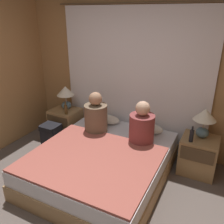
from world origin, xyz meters
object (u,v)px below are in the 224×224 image
person_left_in_bed (96,116)px  backpack_on_floor (51,135)px  nightstand_right (198,155)px  lamp_left (66,94)px  beer_bottle_on_right_stand (192,136)px  beer_bottle_on_left_stand (66,109)px  pillow_right (148,128)px  bed (103,163)px  lamp_right (205,119)px  person_right_in_bed (142,126)px  pillow_left (106,119)px  nightstand_left (66,123)px

person_left_in_bed → backpack_on_floor: size_ratio=1.51×
nightstand_right → lamp_left: lamp_left is taller
beer_bottle_on_right_stand → backpack_on_floor: (-2.22, -0.28, -0.39)m
beer_bottle_on_left_stand → pillow_right: bearing=8.8°
bed → lamp_right: bearing=33.7°
pillow_right → beer_bottle_on_right_stand: bearing=-17.5°
person_left_in_bed → beer_bottle_on_right_stand: (1.41, 0.13, -0.06)m
lamp_left → pillow_right: (1.54, 0.02, -0.33)m
bed → person_right_in_bed: 0.76m
lamp_left → pillow_left: (0.80, 0.02, -0.33)m
pillow_right → beer_bottle_on_right_stand: beer_bottle_on_right_stand is taller
beer_bottle_on_right_stand → backpack_on_floor: size_ratio=0.54×
nightstand_right → backpack_on_floor: nightstand_right is taller
lamp_right → backpack_on_floor: 2.45m
beer_bottle_on_right_stand → nightstand_left: bearing=176.4°
beer_bottle_on_left_stand → person_right_in_bed: bearing=-5.3°
person_right_in_bed → backpack_on_floor: 1.63m
lamp_right → pillow_right: 0.87m
bed → lamp_left: bearing=146.3°
pillow_left → backpack_on_floor: size_ratio=1.15×
person_right_in_bed → backpack_on_floor: person_right_in_bed is taller
nightstand_right → person_right_in_bed: (-0.78, -0.27, 0.41)m
person_right_in_bed → beer_bottle_on_right_stand: 0.68m
lamp_left → person_right_in_bed: 1.60m
beer_bottle_on_right_stand → backpack_on_floor: bearing=-172.9°
beer_bottle_on_left_stand → beer_bottle_on_right_stand: bearing=0.0°
person_right_in_bed → person_left_in_bed: bearing=180.0°
bed → backpack_on_floor: bed is taller
backpack_on_floor → pillow_right: bearing=17.9°
nightstand_right → beer_bottle_on_left_stand: beer_bottle_on_left_stand is taller
lamp_right → backpack_on_floor: lamp_right is taller
pillow_left → beer_bottle_on_left_stand: 0.71m
pillow_right → beer_bottle_on_right_stand: size_ratio=2.14×
nightstand_left → lamp_left: (0.00, 0.06, 0.55)m
nightstand_left → nightstand_right: size_ratio=1.00×
lamp_left → beer_bottle_on_left_stand: 0.31m
nightstand_right → person_left_in_bed: size_ratio=0.84×
pillow_left → person_right_in_bed: person_right_in_bed is taller
lamp_right → beer_bottle_on_right_stand: 0.30m
nightstand_left → beer_bottle_on_left_stand: size_ratio=2.42×
bed → person_right_in_bed: size_ratio=3.16×
beer_bottle_on_right_stand → lamp_right: bearing=60.0°
nightstand_right → pillow_left: size_ratio=1.10×
bed → nightstand_left: size_ratio=3.65×
nightstand_left → lamp_left: lamp_left is taller
nightstand_right → lamp_right: size_ratio=1.26×
lamp_right → person_left_in_bed: bearing=-167.8°
lamp_left → pillow_left: bearing=1.3°
nightstand_left → lamp_right: 2.41m
person_left_in_bed → person_right_in_bed: 0.75m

